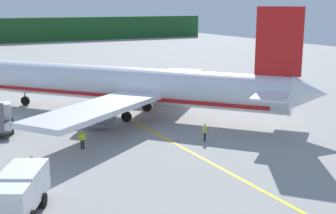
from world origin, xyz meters
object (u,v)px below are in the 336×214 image
at_px(crew_loader_left, 82,138).
at_px(service_truck_baggage, 0,118).
at_px(service_truck_catering, 19,191).
at_px(crew_marshaller, 205,131).
at_px(airliner_foreground, 129,86).
at_px(crew_loader_right, 32,165).

bearing_deg(crew_loader_left, service_truck_baggage, 117.45).
height_order(service_truck_catering, crew_marshaller, service_truck_catering).
bearing_deg(airliner_foreground, crew_marshaller, -80.35).
distance_m(service_truck_catering, crew_marshaller, 18.94).
bearing_deg(crew_marshaller, service_truck_baggage, 140.25).
distance_m(crew_loader_left, crew_loader_right, 7.30).
distance_m(service_truck_baggage, service_truck_catering, 20.33).
bearing_deg(service_truck_catering, crew_marshaller, 22.47).
height_order(service_truck_baggage, crew_marshaller, service_truck_baggage).
relative_size(service_truck_catering, crew_marshaller, 3.51).
height_order(crew_marshaller, crew_loader_left, crew_marshaller).
relative_size(service_truck_baggage, crew_marshaller, 4.13).
distance_m(airliner_foreground, service_truck_baggage, 13.77).
relative_size(airliner_foreground, service_truck_catering, 5.91).
relative_size(service_truck_catering, crew_loader_left, 3.58).
bearing_deg(crew_loader_right, crew_marshaller, 7.52).
xyz_separation_m(crew_marshaller, crew_loader_left, (-10.44, 3.00, -0.02)).
distance_m(service_truck_baggage, crew_loader_left, 11.28).
distance_m(airliner_foreground, service_truck_catering, 24.88).
bearing_deg(service_truck_baggage, crew_loader_right, -90.21).
height_order(service_truck_baggage, crew_loader_right, service_truck_baggage).
bearing_deg(service_truck_catering, crew_loader_right, 70.75).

